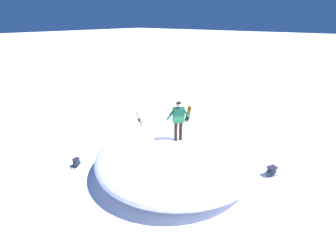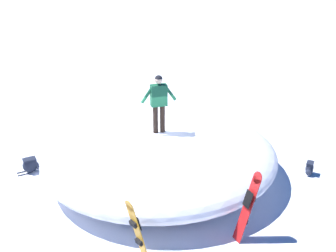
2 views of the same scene
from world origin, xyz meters
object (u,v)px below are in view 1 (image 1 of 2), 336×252
Objects in this scene: snowboarder_standing at (179,118)px; backpack_near at (271,171)px; snowboard_secondary_upright at (141,123)px; snowboard_primary_upright at (187,120)px; backpack_far at (77,162)px.

snowboarder_standing is 2.42× the size of backpack_near.
snowboard_primary_upright is at bearing 141.57° from snowboard_secondary_upright.
snowboarder_standing is 3.32× the size of backpack_far.
backpack_far is (3.71, -0.35, -0.66)m from snowboard_secondary_upright.
snowboard_secondary_upright is (2.02, -1.60, 0.05)m from snowboard_primary_upright.
snowboarder_standing is at bearing 70.15° from snowboard_secondary_upright.
snowboarder_standing is at bearing -59.51° from backpack_near.
backpack_near is 8.25m from backpack_far.
snowboarder_standing is 3.79m from snowboard_secondary_upright.
snowboard_secondary_upright is 6.65m from backpack_near.
snowboard_primary_upright reaches higher than backpack_near.
backpack_far is (4.48, -6.93, -0.02)m from backpack_near.
snowboarder_standing is at bearing 124.95° from backpack_far.
snowboard_secondary_upright is at bearing -83.31° from backpack_near.
snowboarder_standing is 1.03× the size of snowboard_primary_upright.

